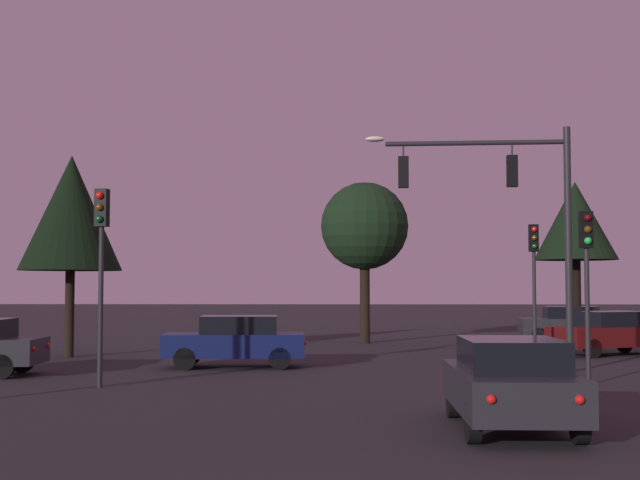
{
  "coord_description": "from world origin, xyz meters",
  "views": [
    {
      "loc": [
        -0.39,
        -7.12,
        2.39
      ],
      "look_at": [
        -0.89,
        17.24,
        3.7
      ],
      "focal_mm": 48.4,
      "sensor_mm": 36.0,
      "label": 1
    }
  ],
  "objects_px": {
    "traffic_light_corner_right": "(587,261)",
    "car_nearside_lane": "(510,382)",
    "car_crossing_right": "(235,340)",
    "tree_center_horizon": "(71,213)",
    "car_far_lane": "(568,323)",
    "traffic_signal_mast_arm": "(510,202)",
    "tree_behind_sign": "(365,227)",
    "traffic_light_corner_left": "(101,247)",
    "car_parked_lot": "(610,332)",
    "tree_left_far": "(575,221)",
    "traffic_light_median": "(534,264)"
  },
  "relations": [
    {
      "from": "traffic_light_median",
      "to": "tree_left_far",
      "type": "relative_size",
      "value": 0.54
    },
    {
      "from": "traffic_signal_mast_arm",
      "to": "car_nearside_lane",
      "type": "height_order",
      "value": "traffic_signal_mast_arm"
    },
    {
      "from": "car_crossing_right",
      "to": "car_far_lane",
      "type": "height_order",
      "value": "same"
    },
    {
      "from": "car_far_lane",
      "to": "car_parked_lot",
      "type": "height_order",
      "value": "same"
    },
    {
      "from": "tree_behind_sign",
      "to": "car_far_lane",
      "type": "bearing_deg",
      "value": 8.0
    },
    {
      "from": "tree_behind_sign",
      "to": "car_parked_lot",
      "type": "bearing_deg",
      "value": -36.52
    },
    {
      "from": "traffic_signal_mast_arm",
      "to": "car_far_lane",
      "type": "height_order",
      "value": "traffic_signal_mast_arm"
    },
    {
      "from": "traffic_signal_mast_arm",
      "to": "traffic_light_corner_left",
      "type": "relative_size",
      "value": 1.47
    },
    {
      "from": "car_nearside_lane",
      "to": "car_parked_lot",
      "type": "relative_size",
      "value": 0.91
    },
    {
      "from": "car_far_lane",
      "to": "tree_left_far",
      "type": "height_order",
      "value": "tree_left_far"
    },
    {
      "from": "car_parked_lot",
      "to": "tree_left_far",
      "type": "height_order",
      "value": "tree_left_far"
    },
    {
      "from": "traffic_light_corner_right",
      "to": "traffic_light_median",
      "type": "relative_size",
      "value": 0.95
    },
    {
      "from": "traffic_signal_mast_arm",
      "to": "tree_left_far",
      "type": "height_order",
      "value": "tree_left_far"
    },
    {
      "from": "traffic_signal_mast_arm",
      "to": "tree_behind_sign",
      "type": "relative_size",
      "value": 1.01
    },
    {
      "from": "traffic_light_corner_right",
      "to": "tree_left_far",
      "type": "bearing_deg",
      "value": 75.14
    },
    {
      "from": "traffic_light_corner_left",
      "to": "tree_behind_sign",
      "type": "bearing_deg",
      "value": 67.25
    },
    {
      "from": "traffic_light_median",
      "to": "car_far_lane",
      "type": "height_order",
      "value": "traffic_light_median"
    },
    {
      "from": "traffic_light_corner_right",
      "to": "tree_behind_sign",
      "type": "xyz_separation_m",
      "value": [
        -4.95,
        15.29,
        1.92
      ]
    },
    {
      "from": "tree_center_horizon",
      "to": "traffic_signal_mast_arm",
      "type": "bearing_deg",
      "value": -18.25
    },
    {
      "from": "car_parked_lot",
      "to": "traffic_light_corner_left",
      "type": "bearing_deg",
      "value": -146.55
    },
    {
      "from": "car_crossing_right",
      "to": "car_parked_lot",
      "type": "height_order",
      "value": "same"
    },
    {
      "from": "car_crossing_right",
      "to": "car_nearside_lane",
      "type": "bearing_deg",
      "value": -61.67
    },
    {
      "from": "traffic_light_corner_left",
      "to": "car_far_lane",
      "type": "height_order",
      "value": "traffic_light_corner_left"
    },
    {
      "from": "traffic_light_median",
      "to": "car_far_lane",
      "type": "bearing_deg",
      "value": 69.04
    },
    {
      "from": "traffic_light_median",
      "to": "car_parked_lot",
      "type": "xyz_separation_m",
      "value": [
        3.0,
        1.76,
        -2.34
      ]
    },
    {
      "from": "traffic_light_corner_left",
      "to": "traffic_light_corner_right",
      "type": "bearing_deg",
      "value": 4.2
    },
    {
      "from": "car_crossing_right",
      "to": "tree_center_horizon",
      "type": "relative_size",
      "value": 0.62
    },
    {
      "from": "traffic_light_corner_right",
      "to": "car_crossing_right",
      "type": "height_order",
      "value": "traffic_light_corner_right"
    },
    {
      "from": "car_nearside_lane",
      "to": "car_parked_lot",
      "type": "distance_m",
      "value": 17.12
    },
    {
      "from": "traffic_light_median",
      "to": "car_nearside_lane",
      "type": "height_order",
      "value": "traffic_light_median"
    },
    {
      "from": "traffic_light_corner_right",
      "to": "car_parked_lot",
      "type": "bearing_deg",
      "value": 69.65
    },
    {
      "from": "traffic_signal_mast_arm",
      "to": "car_crossing_right",
      "type": "relative_size",
      "value": 1.61
    },
    {
      "from": "traffic_light_corner_right",
      "to": "car_nearside_lane",
      "type": "bearing_deg",
      "value": -115.75
    },
    {
      "from": "car_crossing_right",
      "to": "tree_behind_sign",
      "type": "bearing_deg",
      "value": 69.27
    },
    {
      "from": "traffic_light_corner_right",
      "to": "tree_left_far",
      "type": "height_order",
      "value": "tree_left_far"
    },
    {
      "from": "car_nearside_lane",
      "to": "tree_left_far",
      "type": "bearing_deg",
      "value": 72.81
    },
    {
      "from": "traffic_light_median",
      "to": "car_far_lane",
      "type": "distance_m",
      "value": 10.1
    },
    {
      "from": "traffic_light_corner_left",
      "to": "car_parked_lot",
      "type": "bearing_deg",
      "value": 33.45
    },
    {
      "from": "car_crossing_right",
      "to": "car_far_lane",
      "type": "relative_size",
      "value": 1.03
    },
    {
      "from": "tree_left_far",
      "to": "car_parked_lot",
      "type": "bearing_deg",
      "value": -101.81
    },
    {
      "from": "car_far_lane",
      "to": "traffic_light_corner_left",
      "type": "bearing_deg",
      "value": -131.92
    },
    {
      "from": "tree_behind_sign",
      "to": "tree_center_horizon",
      "type": "relative_size",
      "value": 0.99
    },
    {
      "from": "car_crossing_right",
      "to": "car_parked_lot",
      "type": "distance_m",
      "value": 13.41
    },
    {
      "from": "traffic_light_corner_right",
      "to": "car_nearside_lane",
      "type": "xyz_separation_m",
      "value": [
        -3.22,
        -6.67,
        -2.21
      ]
    },
    {
      "from": "traffic_light_corner_right",
      "to": "car_parked_lot",
      "type": "height_order",
      "value": "traffic_light_corner_right"
    },
    {
      "from": "tree_center_horizon",
      "to": "traffic_light_corner_right",
      "type": "bearing_deg",
      "value": -27.38
    },
    {
      "from": "traffic_light_corner_right",
      "to": "car_far_lane",
      "type": "distance_m",
      "value": 17.13
    },
    {
      "from": "traffic_light_corner_left",
      "to": "car_parked_lot",
      "type": "height_order",
      "value": "traffic_light_corner_left"
    },
    {
      "from": "traffic_signal_mast_arm",
      "to": "car_parked_lot",
      "type": "relative_size",
      "value": 1.53
    },
    {
      "from": "traffic_signal_mast_arm",
      "to": "traffic_light_corner_right",
      "type": "height_order",
      "value": "traffic_signal_mast_arm"
    }
  ]
}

